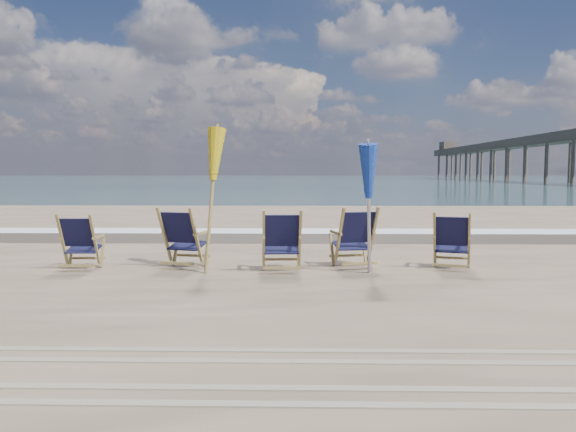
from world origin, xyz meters
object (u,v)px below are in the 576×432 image
(umbrella_yellow, at_px, (210,161))
(fishing_pier, at_px, (565,151))
(beach_chair_3, at_px, (373,237))
(beach_chair_4, at_px, (469,242))
(beach_chair_1, at_px, (196,238))
(beach_chair_2, at_px, (300,241))
(umbrella_blue, at_px, (369,177))
(beach_chair_0, at_px, (95,242))

(umbrella_yellow, height_order, fishing_pier, fishing_pier)
(beach_chair_3, height_order, umbrella_yellow, umbrella_yellow)
(beach_chair_3, xyz_separation_m, beach_chair_4, (1.55, -0.28, -0.04))
(beach_chair_1, distance_m, beach_chair_2, 1.78)
(beach_chair_2, height_order, umbrella_blue, umbrella_blue)
(beach_chair_4, bearing_deg, beach_chair_3, 6.70)
(beach_chair_1, xyz_separation_m, beach_chair_2, (1.75, -0.30, -0.01))
(beach_chair_2, bearing_deg, fishing_pier, -121.88)
(beach_chair_1, bearing_deg, beach_chair_0, 19.95)
(beach_chair_1, relative_size, beach_chair_2, 1.01)
(beach_chair_2, distance_m, beach_chair_4, 2.81)
(beach_chair_3, relative_size, umbrella_yellow, 0.45)
(fishing_pier, bearing_deg, beach_chair_3, -117.01)
(beach_chair_1, height_order, beach_chair_4, beach_chair_1)
(beach_chair_0, relative_size, fishing_pier, 0.01)
(beach_chair_3, height_order, beach_chair_4, beach_chair_3)
(beach_chair_0, distance_m, beach_chair_4, 6.22)
(beach_chair_1, bearing_deg, umbrella_blue, -173.78)
(beach_chair_0, bearing_deg, fishing_pier, -121.17)
(beach_chair_1, height_order, beach_chair_2, beach_chair_1)
(beach_chair_1, xyz_separation_m, umbrella_blue, (2.84, -0.44, 1.04))
(beach_chair_2, distance_m, beach_chair_3, 1.34)
(beach_chair_3, bearing_deg, beach_chair_2, 7.91)
(beach_chair_1, relative_size, beach_chair_4, 1.07)
(beach_chair_0, distance_m, beach_chair_1, 1.68)
(fishing_pier, bearing_deg, umbrella_yellow, -118.54)
(beach_chair_0, bearing_deg, beach_chair_3, -177.17)
(umbrella_blue, height_order, fishing_pier, fishing_pier)
(beach_chair_4, bearing_deg, umbrella_blue, 29.00)
(beach_chair_4, height_order, umbrella_yellow, umbrella_yellow)
(umbrella_blue, distance_m, fishing_pier, 81.18)
(beach_chair_0, bearing_deg, beach_chair_1, -176.51)
(beach_chair_2, xyz_separation_m, fishing_pier, (37.80, 72.20, 4.12))
(beach_chair_2, xyz_separation_m, beach_chair_3, (1.25, 0.50, 0.01))
(umbrella_yellow, xyz_separation_m, fishing_pier, (39.25, 72.17, 2.84))
(beach_chair_0, relative_size, beach_chair_3, 0.90)
(beach_chair_0, bearing_deg, beach_chair_4, 179.24)
(beach_chair_4, relative_size, umbrella_blue, 0.47)
(beach_chair_0, xyz_separation_m, umbrella_yellow, (1.97, -0.13, 1.33))
(beach_chair_1, xyz_separation_m, fishing_pier, (39.55, 71.90, 4.12))
(beach_chair_3, bearing_deg, fishing_pier, -130.91)
(beach_chair_3, relative_size, fishing_pier, 0.01)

